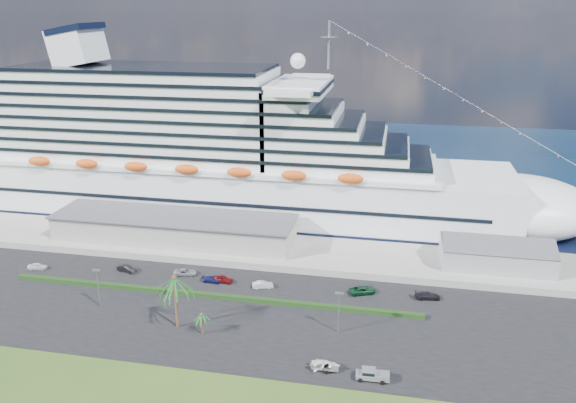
% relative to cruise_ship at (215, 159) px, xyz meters
% --- Properties ---
extents(ground, '(420.00, 420.00, 0.00)m').
position_rel_cruise_ship_xyz_m(ground, '(21.53, -64.00, -16.69)').
color(ground, '#2F4E1A').
rests_on(ground, ground).
extents(asphalt_lot, '(140.00, 38.00, 0.12)m').
position_rel_cruise_ship_xyz_m(asphalt_lot, '(21.53, -53.00, -16.63)').
color(asphalt_lot, black).
rests_on(asphalt_lot, ground).
extents(wharf, '(240.00, 20.00, 1.80)m').
position_rel_cruise_ship_xyz_m(wharf, '(21.53, -24.00, -15.79)').
color(wharf, gray).
rests_on(wharf, ground).
extents(water, '(420.00, 160.00, 0.02)m').
position_rel_cruise_ship_xyz_m(water, '(21.53, 66.00, -16.68)').
color(water, black).
rests_on(water, ground).
extents(cruise_ship, '(191.00, 38.00, 54.00)m').
position_rel_cruise_ship_xyz_m(cruise_ship, '(0.00, 0.00, 0.00)').
color(cruise_ship, silver).
rests_on(cruise_ship, ground).
extents(terminal_building, '(61.00, 15.00, 6.30)m').
position_rel_cruise_ship_xyz_m(terminal_building, '(-3.47, -24.00, -11.68)').
color(terminal_building, gray).
rests_on(terminal_building, wharf).
extents(port_shed, '(24.00, 12.31, 7.37)m').
position_rel_cruise_ship_xyz_m(port_shed, '(73.53, -24.00, -12.30)').
color(port_shed, gray).
rests_on(port_shed, wharf).
extents(hedge, '(88.00, 1.10, 0.90)m').
position_rel_cruise_ship_xyz_m(hedge, '(13.53, -48.00, -16.12)').
color(hedge, black).
rests_on(hedge, asphalt_lot).
extents(lamp_post_left, '(1.60, 0.35, 8.27)m').
position_rel_cruise_ship_xyz_m(lamp_post_left, '(-6.47, -56.00, -11.35)').
color(lamp_post_left, gray).
rests_on(lamp_post_left, asphalt_lot).
extents(lamp_post_right, '(1.60, 0.35, 8.27)m').
position_rel_cruise_ship_xyz_m(lamp_post_right, '(41.53, -56.00, -11.35)').
color(lamp_post_right, gray).
rests_on(lamp_post_right, asphalt_lot).
extents(palm_tall, '(8.82, 8.82, 11.13)m').
position_rel_cruise_ship_xyz_m(palm_tall, '(11.53, -60.00, -7.49)').
color(palm_tall, '#47301E').
rests_on(palm_tall, ground).
extents(palm_short, '(3.53, 3.53, 4.56)m').
position_rel_cruise_ship_xyz_m(palm_short, '(17.03, -61.50, -13.03)').
color(palm_short, '#47301E').
rests_on(palm_short, ground).
extents(parked_car_0, '(4.53, 2.49, 1.46)m').
position_rel_cruise_ship_xyz_m(parked_car_0, '(-29.32, -43.14, -15.84)').
color(parked_car_0, silver).
rests_on(parked_car_0, asphalt_lot).
extents(parked_car_1, '(4.90, 2.79, 1.53)m').
position_rel_cruise_ship_xyz_m(parked_car_1, '(-8.57, -40.35, -15.81)').
color(parked_car_1, black).
rests_on(parked_car_1, asphalt_lot).
extents(parked_car_2, '(5.33, 3.10, 1.39)m').
position_rel_cruise_ship_xyz_m(parked_car_2, '(5.08, -39.35, -15.88)').
color(parked_car_2, '#989AA0').
rests_on(parked_car_2, asphalt_lot).
extents(parked_car_3, '(4.44, 2.03, 1.26)m').
position_rel_cruise_ship_xyz_m(parked_car_3, '(12.05, -41.44, -15.94)').
color(parked_car_3, '#16194F').
rests_on(parked_car_3, asphalt_lot).
extents(parked_car_4, '(4.68, 2.13, 1.56)m').
position_rel_cruise_ship_xyz_m(parked_car_4, '(14.42, -40.99, -15.80)').
color(parked_car_4, maroon).
rests_on(parked_car_4, asphalt_lot).
extents(parked_car_5, '(4.73, 2.80, 1.47)m').
position_rel_cruise_ship_xyz_m(parked_car_5, '(23.71, -41.89, -15.84)').
color(parked_car_5, silver).
rests_on(parked_car_5, asphalt_lot).
extents(parked_car_6, '(6.22, 4.71, 1.57)m').
position_rel_cruise_ship_xyz_m(parked_car_6, '(44.92, -40.19, -15.79)').
color(parked_car_6, '#0E3B22').
rests_on(parked_car_6, asphalt_lot).
extents(parked_car_7, '(5.54, 2.99, 1.53)m').
position_rel_cruise_ship_xyz_m(parked_car_7, '(58.25, -39.88, -15.81)').
color(parked_car_7, black).
rests_on(parked_car_7, asphalt_lot).
extents(pickup_truck, '(5.52, 2.21, 1.92)m').
position_rel_cruise_ship_xyz_m(pickup_truck, '(48.45, -68.99, -15.52)').
color(pickup_truck, black).
rests_on(pickup_truck, asphalt_lot).
extents(boat_trailer, '(5.72, 3.73, 1.64)m').
position_rel_cruise_ship_xyz_m(boat_trailer, '(40.66, -68.03, -15.49)').
color(boat_trailer, gray).
rests_on(boat_trailer, asphalt_lot).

